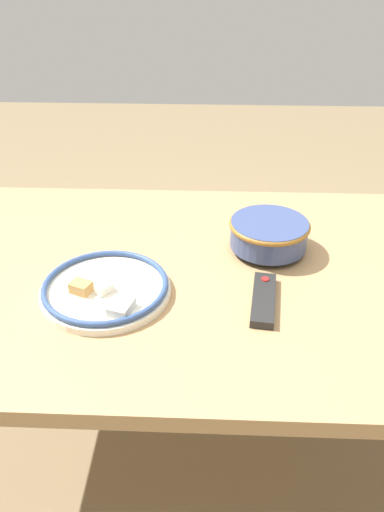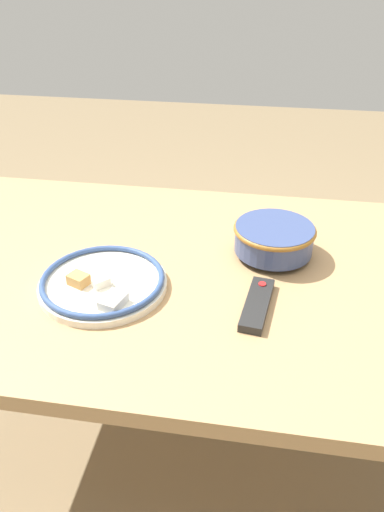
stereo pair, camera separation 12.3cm
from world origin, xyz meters
name	(u,v)px [view 2 (the right image)]	position (x,y,z in m)	size (l,w,h in m)	color
ground_plane	(198,447)	(0.00, 0.00, 0.00)	(8.00, 8.00, 0.00)	#7F6B4C
dining_table	(200,292)	(0.00, 0.00, 0.63)	(1.60, 0.93, 0.70)	tan
noodle_bowl	(274,238)	(-0.18, -0.10, 0.75)	(0.21, 0.21, 0.09)	#384775
food_plate	(103,282)	(0.22, 0.11, 0.72)	(0.31, 0.31, 0.04)	silver
tv_remote	(257,304)	(-0.15, 0.13, 0.71)	(0.07, 0.19, 0.02)	black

